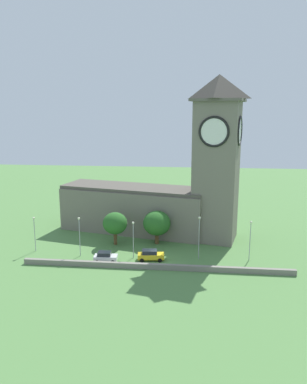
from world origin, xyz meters
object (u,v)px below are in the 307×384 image
Objects in this scene: streetlamp_east_mid at (199,231)px; tree_riverside_west at (157,223)px; tree_by_tower at (115,223)px; streetlamp_east_end at (250,234)px; car_white at (105,257)px; streetlamp_central at (133,234)px; streetlamp_west_mid at (79,230)px; church at (168,188)px; streetlamp_west_end at (34,228)px; car_yellow at (151,255)px.

streetlamp_east_mid reaches higher than tree_riverside_west.
tree_by_tower is (-16.26, 5.71, -0.81)m from streetlamp_east_mid.
streetlamp_east_mid reaches higher than tree_by_tower.
streetlamp_east_end is 18.40m from tree_riverside_west.
tree_by_tower is at bearing 90.28° from car_white.
car_white is 0.62× the size of streetlamp_central.
tree_by_tower is (-25.13, 5.54, -0.49)m from streetlamp_east_end.
streetlamp_west_mid reaches higher than tree_by_tower.
streetlamp_east_mid is (11.64, 0.72, 0.61)m from streetlamp_central.
church is 5.45× the size of streetlamp_east_end.
church is at bearing 115.42° from streetlamp_east_mid.
streetlamp_west_end is at bearing 170.47° from streetlamp_west_mid.
car_white is at bearing -169.16° from streetlamp_east_mid.
streetlamp_east_end reaches higher than car_yellow.
streetlamp_west_end is 0.91× the size of streetlamp_west_mid.
streetlamp_east_end is 1.11× the size of tree_by_tower.
streetlamp_west_end is at bearing 174.15° from car_yellow.
tree_by_tower is 8.19m from tree_riverside_west.
streetlamp_central is (18.86, -1.34, 0.05)m from streetlamp_west_end.
streetlamp_east_end is at bearing 2.04° from streetlamp_west_mid.
tree_riverside_west is at bearing 88.29° from car_yellow.
car_yellow is 0.72× the size of streetlamp_central.
car_white is at bearing -89.72° from tree_by_tower.
streetlamp_west_mid is 0.93× the size of streetlamp_east_mid.
streetlamp_east_end is (25.09, 3.27, 3.90)m from car_white.
streetlamp_east_end is (39.37, -0.45, 0.34)m from streetlamp_west_end.
streetlamp_west_end is at bearing 165.39° from car_white.
streetlamp_west_end is 1.02× the size of tree_by_tower.
tree_by_tower is at bearing 52.22° from streetlamp_west_mid.
church reaches higher than streetlamp_east_mid.
streetlamp_east_end is 1.08× the size of tree_riverside_west.
tree_by_tower is (14.23, 5.09, -0.15)m from streetlamp_west_end.
streetlamp_central is (9.76, 0.19, -0.32)m from streetlamp_west_mid.
streetlamp_west_mid is (9.10, -1.53, 0.37)m from streetlamp_west_end.
streetlamp_west_mid is 30.29m from streetlamp_east_end.
tree_riverside_west is at bearing 158.02° from streetlamp_east_end.
church is 5.87× the size of streetlamp_central.
car_white is 0.57× the size of streetlamp_west_mid.
car_white is at bearing -14.61° from streetlamp_west_end.
streetlamp_east_mid is at bearing 3.56° from streetlamp_central.
streetlamp_central is 8.51m from tree_riverside_west.
streetlamp_east_end is 25.74m from tree_by_tower.
church is at bearing 44.00° from streetlamp_west_mid.
streetlamp_central is 11.67m from streetlamp_east_mid.
car_white is at bearing -152.55° from streetlamp_central.
church is 6.06× the size of tree_by_tower.
tree_by_tower reaches higher than car_yellow.
streetlamp_east_end is (8.87, 0.17, -0.32)m from streetlamp_east_mid.
streetlamp_west_mid reaches higher than car_yellow.
streetlamp_west_end is 39.37m from streetlamp_east_end.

